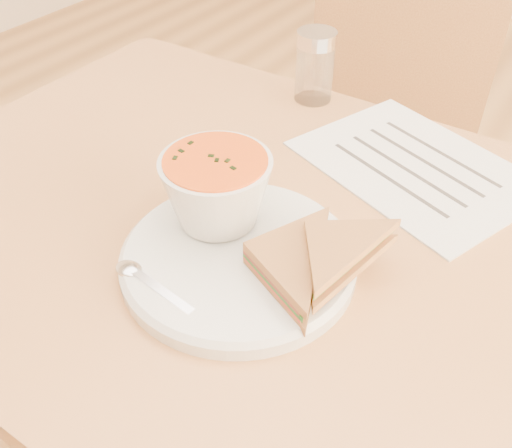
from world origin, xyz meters
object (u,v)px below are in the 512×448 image
Objects in this scene: dining_table at (258,395)px; soup_bowl at (217,193)px; chair_far at (385,168)px; plate at (239,259)px; condiment_shaker at (315,66)px.

soup_bowl is at bearing -123.18° from dining_table.
chair_far is 3.52× the size of plate.
soup_bowl is (0.02, -0.64, 0.35)m from chair_far.
dining_table is 8.91× the size of condiment_shaker.
condiment_shaker is (-0.10, 0.31, 0.43)m from dining_table.
soup_bowl is at bearing 148.13° from plate.
chair_far is at bearing 80.83° from condiment_shaker.
plate is 2.09× the size of soup_bowl.
chair_far is 8.22× the size of condiment_shaker.
chair_far is 7.34× the size of soup_bowl.
plate is at bearing 75.70° from chair_far.
dining_table is at bearing 74.39° from chair_far.
chair_far reaches higher than condiment_shaker.
plate is at bearing -72.49° from condiment_shaker.
condiment_shaker reaches higher than dining_table.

